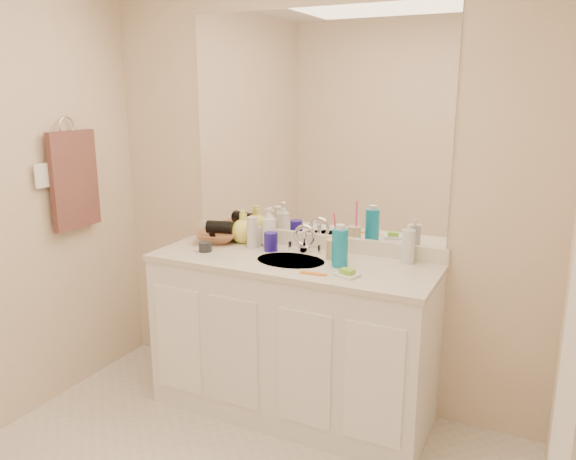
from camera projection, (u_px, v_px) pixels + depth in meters
The scene contains 26 objects.
wall_back at pixel (314, 191), 3.11m from camera, with size 2.60×0.02×2.40m, color beige.
vanity_cabinet at pixel (292, 339), 3.06m from camera, with size 1.50×0.55×0.85m, color white.
countertop at pixel (292, 262), 2.95m from camera, with size 1.52×0.57×0.03m, color beige.
backsplash at pixel (312, 240), 3.17m from camera, with size 1.52×0.03×0.08m, color silver.
sink_basin at pixel (291, 262), 2.93m from camera, with size 0.37×0.37×0.02m, color #B4AC9D.
faucet at pixel (305, 242), 3.07m from camera, with size 0.02×0.02×0.11m, color silver.
mirror at pixel (314, 125), 3.02m from camera, with size 1.48×0.01×1.20m, color white.
blue_mug at pixel (271, 242), 3.10m from camera, with size 0.08×0.08×0.10m, color #211490.
tan_cup at pixel (333, 249), 2.94m from camera, with size 0.08×0.08×0.11m, color #C4B38A.
toothbrush at pixel (336, 232), 2.91m from camera, with size 0.01×0.01×0.20m, color #E43C7F.
mouthwash_bottle at pixel (340, 248), 2.81m from camera, with size 0.08×0.08×0.19m, color #0E83B1.
clear_pump_bottle at pixel (408, 247), 2.86m from camera, with size 0.07×0.07×0.18m, color silver.
soap_dish at pixel (347, 275), 2.68m from camera, with size 0.11×0.09×0.01m, color white.
green_soap at pixel (347, 271), 2.67m from camera, with size 0.07×0.05×0.02m, color #76BF2E.
orange_comb at pixel (313, 274), 2.71m from camera, with size 0.13×0.03×0.01m, color orange.
dark_jar at pixel (205, 247), 3.09m from camera, with size 0.07×0.07×0.05m, color #232428.
extra_white_bottle at pixel (252, 233), 3.14m from camera, with size 0.06×0.06×0.18m, color silver.
soap_bottle_white at pixel (269, 227), 3.17m from camera, with size 0.09×0.09×0.22m, color white.
soap_bottle_cream at pixel (256, 231), 3.20m from camera, with size 0.07×0.08×0.16m, color beige.
soap_bottle_yellow at pixel (243, 226), 3.26m from camera, with size 0.15×0.15×0.19m, color #EFED5D.
wicker_basket at pixel (217, 237), 3.28m from camera, with size 0.25×0.25×0.06m, color brown.
hair_dryer at pixel (220, 227), 3.26m from camera, with size 0.08×0.08×0.15m, color black.
towel_ring at pixel (67, 126), 3.11m from camera, with size 0.11×0.11×0.01m, color silver.
hand_towel at pixel (74, 180), 3.17m from camera, with size 0.04×0.32×0.55m, color #442724.
switch_plate at pixel (41, 176), 3.00m from camera, with size 0.01×0.09×0.13m, color white.
door at pixel (564, 443), 1.22m from camera, with size 0.02×0.82×2.00m, color silver.
Camera 1 is at (1.22, -1.52, 1.74)m, focal length 35.00 mm.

